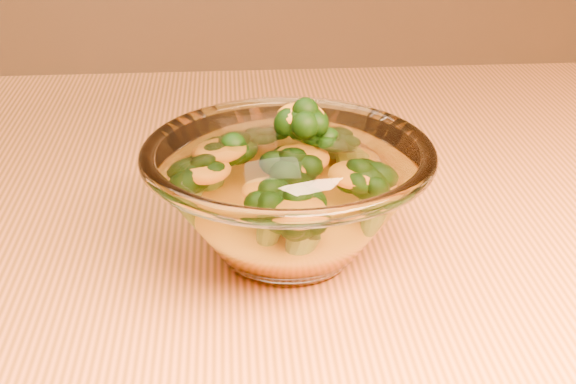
# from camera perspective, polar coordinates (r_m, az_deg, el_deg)

# --- Properties ---
(table) EXTENTS (1.20, 0.80, 0.75)m
(table) POSITION_cam_1_polar(r_m,az_deg,el_deg) (0.59, -9.69, -13.22)
(table) COLOR #D87840
(table) RESTS_ON ground
(glass_bowl) EXTENTS (0.18, 0.18, 0.08)m
(glass_bowl) POSITION_cam_1_polar(r_m,az_deg,el_deg) (0.51, 0.00, -0.40)
(glass_bowl) COLOR white
(glass_bowl) RESTS_ON table
(cheese_sauce) EXTENTS (0.11, 0.11, 0.03)m
(cheese_sauce) POSITION_cam_1_polar(r_m,az_deg,el_deg) (0.52, 0.00, -2.10)
(cheese_sauce) COLOR orange
(cheese_sauce) RESTS_ON glass_bowl
(broccoli_heap) EXTENTS (0.13, 0.12, 0.07)m
(broccoli_heap) POSITION_cam_1_polar(r_m,az_deg,el_deg) (0.51, -0.02, 1.31)
(broccoli_heap) COLOR black
(broccoli_heap) RESTS_ON cheese_sauce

